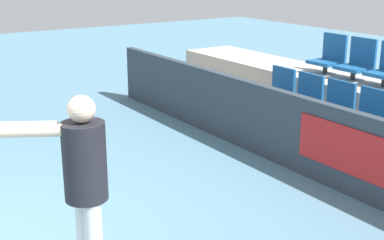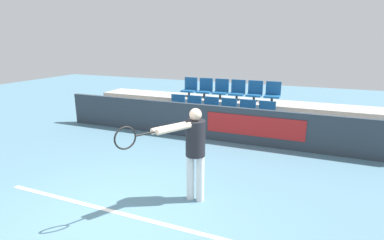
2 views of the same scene
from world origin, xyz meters
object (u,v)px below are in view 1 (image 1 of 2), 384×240
at_px(stadium_chair_7, 358,61).
at_px(stadium_chair_2, 335,107).
at_px(stadium_chair_0, 278,91).
at_px(tennis_player, 75,177).
at_px(stadium_chair_6, 330,56).
at_px(stadium_chair_3, 369,117).
at_px(stadium_chair_1, 305,98).

bearing_deg(stadium_chair_7, stadium_chair_2, -62.42).
bearing_deg(stadium_chair_0, tennis_player, -61.59).
height_order(stadium_chair_6, stadium_chair_7, same).
bearing_deg(stadium_chair_0, stadium_chair_2, 0.00).
relative_size(stadium_chair_6, tennis_player, 0.38).
bearing_deg(stadium_chair_0, stadium_chair_3, 0.00).
relative_size(stadium_chair_3, tennis_player, 0.38).
distance_m(stadium_chair_0, stadium_chair_6, 1.09).
bearing_deg(stadium_chair_3, stadium_chair_1, 180.00).
distance_m(stadium_chair_6, tennis_player, 5.31).
bearing_deg(stadium_chair_6, stadium_chair_0, -90.00).
bearing_deg(stadium_chair_7, tennis_player, -72.30).
relative_size(stadium_chair_0, tennis_player, 0.38).
xyz_separation_m(stadium_chair_3, stadium_chair_7, (-1.06, 1.02, 0.40)).
relative_size(stadium_chair_2, stadium_chair_6, 1.00).
bearing_deg(stadium_chair_2, stadium_chair_1, 180.00).
relative_size(stadium_chair_1, stadium_chair_6, 1.00).
xyz_separation_m(stadium_chair_3, tennis_player, (0.49, -3.86, 0.30)).
xyz_separation_m(stadium_chair_2, stadium_chair_3, (0.53, 0.00, 0.00)).
height_order(stadium_chair_2, tennis_player, tennis_player).
bearing_deg(stadium_chair_7, stadium_chair_6, 180.00).
height_order(stadium_chair_6, tennis_player, tennis_player).
relative_size(stadium_chair_1, stadium_chair_3, 1.00).
relative_size(stadium_chair_0, stadium_chair_3, 1.00).
height_order(stadium_chair_1, tennis_player, tennis_player).
xyz_separation_m(stadium_chair_6, stadium_chair_7, (0.53, 0.00, 0.00)).
bearing_deg(stadium_chair_0, stadium_chair_7, 62.42).
distance_m(stadium_chair_1, stadium_chair_3, 1.06).
height_order(stadium_chair_1, stadium_chair_2, same).
relative_size(stadium_chair_2, stadium_chair_3, 1.00).
bearing_deg(stadium_chair_6, stadium_chair_2, -43.75).
xyz_separation_m(stadium_chair_7, tennis_player, (1.56, -4.88, -0.11)).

